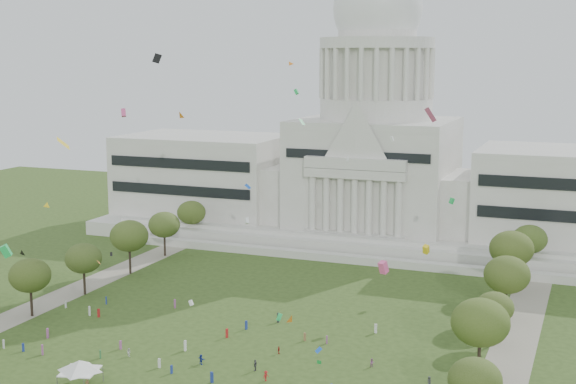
% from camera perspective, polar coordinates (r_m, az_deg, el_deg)
% --- Properties ---
extents(ground, '(400.00, 400.00, 0.00)m').
position_cam_1_polar(ground, '(135.20, -7.16, -13.09)').
color(ground, '#304719').
rests_on(ground, ground).
extents(capitol, '(160.00, 64.50, 91.30)m').
position_cam_1_polar(capitol, '(232.77, 6.18, 2.19)').
color(capitol, beige).
rests_on(capitol, ground).
extents(path_left, '(8.00, 160.00, 0.04)m').
position_cam_1_polar(path_left, '(183.95, -15.95, -7.20)').
color(path_left, gray).
rests_on(path_left, ground).
extents(path_right, '(8.00, 160.00, 0.04)m').
position_cam_1_polar(path_right, '(149.11, 15.55, -11.16)').
color(path_right, gray).
rests_on(path_right, ground).
extents(row_tree_r_1, '(7.58, 7.58, 10.78)m').
position_cam_1_polar(row_tree_r_1, '(117.10, 13.16, -12.90)').
color(row_tree_r_1, black).
rests_on(row_tree_r_1, ground).
extents(row_tree_l_2, '(8.42, 8.42, 11.97)m').
position_cam_1_polar(row_tree_l_2, '(170.35, -17.88, -5.67)').
color(row_tree_l_2, black).
rests_on(row_tree_l_2, ground).
extents(row_tree_r_2, '(9.55, 9.55, 13.58)m').
position_cam_1_polar(row_tree_r_2, '(134.52, 13.52, -9.01)').
color(row_tree_r_2, black).
rests_on(row_tree_r_2, ground).
extents(row_tree_l_3, '(8.12, 8.12, 11.55)m').
position_cam_1_polar(row_tree_l_3, '(182.56, -14.35, -4.59)').
color(row_tree_l_3, black).
rests_on(row_tree_l_3, ground).
extents(row_tree_r_3, '(7.01, 7.01, 9.98)m').
position_cam_1_polar(row_tree_r_3, '(151.40, 14.49, -7.97)').
color(row_tree_r_3, black).
rests_on(row_tree_r_3, ground).
extents(row_tree_l_4, '(9.29, 9.29, 13.21)m').
position_cam_1_polar(row_tree_l_4, '(197.14, -11.23, -3.08)').
color(row_tree_l_4, black).
rests_on(row_tree_l_4, ground).
extents(row_tree_r_4, '(9.19, 9.19, 13.06)m').
position_cam_1_polar(row_tree_r_4, '(165.62, 15.31, -5.70)').
color(row_tree_r_4, black).
rests_on(row_tree_r_4, ground).
extents(row_tree_l_5, '(8.33, 8.33, 11.85)m').
position_cam_1_polar(row_tree_l_5, '(213.41, -8.80, -2.31)').
color(row_tree_l_5, black).
rests_on(row_tree_l_5, ground).
extents(row_tree_r_5, '(9.82, 9.82, 13.96)m').
position_cam_1_polar(row_tree_r_5, '(185.05, 15.61, -3.91)').
color(row_tree_r_5, black).
rests_on(row_tree_r_5, ground).
extents(row_tree_l_6, '(8.19, 8.19, 11.64)m').
position_cam_1_polar(row_tree_l_6, '(229.72, -6.89, -1.46)').
color(row_tree_l_6, black).
rests_on(row_tree_l_6, ground).
extents(row_tree_r_6, '(8.42, 8.42, 11.97)m').
position_cam_1_polar(row_tree_r_6, '(202.60, 16.82, -3.23)').
color(row_tree_r_6, black).
rests_on(row_tree_r_6, ground).
extents(event_tent, '(9.22, 9.22, 4.29)m').
position_cam_1_polar(event_tent, '(135.01, -14.59, -11.85)').
color(event_tent, '#4C4C4C').
rests_on(event_tent, ground).
extents(person_0, '(0.97, 0.93, 1.67)m').
position_cam_1_polar(person_0, '(133.25, 10.01, -13.12)').
color(person_0, '#4C4C51').
rests_on(person_0, ground).
extents(person_2, '(0.85, 0.80, 1.50)m').
position_cam_1_polar(person_2, '(139.58, 6.00, -11.99)').
color(person_2, '#994C8C').
rests_on(person_2, ground).
extents(person_4, '(0.64, 1.16, 1.97)m').
position_cam_1_polar(person_4, '(137.34, -2.34, -12.21)').
color(person_4, '#4C4C51').
rests_on(person_4, ground).
extents(person_5, '(1.75, 1.21, 1.75)m').
position_cam_1_polar(person_5, '(140.76, -6.20, -11.75)').
color(person_5, navy).
rests_on(person_5, ground).
extents(person_7, '(0.86, 0.85, 1.92)m').
position_cam_1_polar(person_7, '(133.77, -14.09, -13.12)').
color(person_7, olive).
rests_on(person_7, ground).
extents(person_8, '(0.82, 0.64, 1.50)m').
position_cam_1_polar(person_8, '(146.15, -11.25, -11.12)').
color(person_8, silver).
rests_on(person_8, ground).
extents(person_9, '(0.99, 1.27, 1.75)m').
position_cam_1_polar(person_9, '(133.34, -1.58, -12.94)').
color(person_9, '#B21E1E').
rests_on(person_9, ground).
extents(person_10, '(0.46, 0.83, 1.40)m').
position_cam_1_polar(person_10, '(144.60, -0.66, -11.17)').
color(person_10, '#B21E1E').
rests_on(person_10, ground).
extents(distant_crowd, '(65.92, 32.93, 1.94)m').
position_cam_1_polar(distant_crowd, '(153.86, -8.68, -9.92)').
color(distant_crowd, navy).
rests_on(distant_crowd, ground).
extents(kite_swarm, '(77.38, 104.32, 62.57)m').
position_cam_1_polar(kite_swarm, '(132.86, -4.84, -1.19)').
color(kite_swarm, white).
rests_on(kite_swarm, ground).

